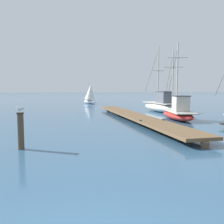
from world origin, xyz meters
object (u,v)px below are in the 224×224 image
object	(u,v)px
fishing_boat_1	(178,112)
fishing_boat_2	(160,105)
mooring_piling	(21,130)
perched_seagull	(20,109)
distant_sailboat	(90,94)

from	to	relation	value
fishing_boat_1	fishing_boat_2	size ratio (longest dim) A/B	1.00
fishing_boat_2	mooring_piling	xyz separation A→B (m)	(-12.03, -15.18, 0.07)
fishing_boat_1	perched_seagull	distance (m)	13.88
fishing_boat_2	perched_seagull	size ratio (longest dim) A/B	24.16
perched_seagull	distant_sailboat	size ratio (longest dim) A/B	0.08
fishing_boat_2	perched_seagull	xyz separation A→B (m)	(-12.03, -15.17, 0.96)
mooring_piling	distant_sailboat	xyz separation A→B (m)	(5.72, 32.18, 0.82)
fishing_boat_1	fishing_boat_2	xyz separation A→B (m)	(1.03, 6.78, 0.15)
fishing_boat_1	fishing_boat_2	distance (m)	6.86
fishing_boat_2	mooring_piling	world-z (taller)	fishing_boat_2
perched_seagull	distant_sailboat	bearing A→B (deg)	79.93
mooring_piling	fishing_boat_2	bearing A→B (deg)	51.59
fishing_boat_1	fishing_boat_2	bearing A→B (deg)	81.37
fishing_boat_1	perched_seagull	bearing A→B (deg)	-142.65
distant_sailboat	fishing_boat_1	bearing A→B (deg)	-77.47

